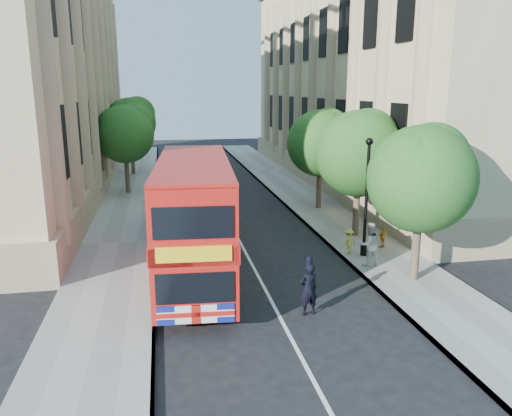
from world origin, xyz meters
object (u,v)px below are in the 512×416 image
lamp_post (366,202)px  box_van (195,202)px  double_decker_bus (195,216)px  woman_pedestrian (369,244)px  police_constable (309,289)px

lamp_post → box_van: lamp_post is taller
double_decker_bus → box_van: size_ratio=1.88×
double_decker_bus → woman_pedestrian: 7.26m
double_decker_bus → police_constable: size_ratio=5.68×
police_constable → woman_pedestrian: woman_pedestrian is taller
woman_pedestrian → police_constable: bearing=37.8°
double_decker_bus → lamp_post: bearing=11.9°
lamp_post → police_constable: (-4.03, -5.00, -1.62)m
police_constable → box_van: bearing=-86.1°
lamp_post → police_constable: 6.63m
box_van → woman_pedestrian: bearing=-43.4°
double_decker_bus → woman_pedestrian: double_decker_bus is taller
double_decker_bus → box_van: 7.30m
police_constable → woman_pedestrian: 5.27m
police_constable → woman_pedestrian: size_ratio=0.97×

